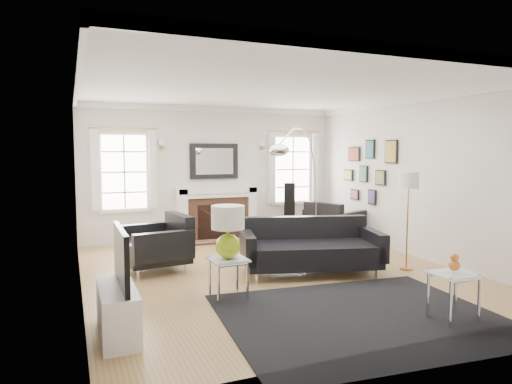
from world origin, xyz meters
name	(u,v)px	position (x,y,z in m)	size (l,w,h in m)	color
floor	(271,271)	(0.00, 0.00, 0.00)	(6.00, 6.00, 0.00)	#986C3F
back_wall	(214,173)	(0.00, 3.00, 1.40)	(5.50, 0.04, 2.80)	beige
front_wall	(405,200)	(0.00, -3.00, 1.40)	(5.50, 0.04, 2.80)	beige
left_wall	(78,186)	(-2.75, 0.00, 1.40)	(0.04, 6.00, 2.80)	beige
right_wall	(414,177)	(2.75, 0.00, 1.40)	(0.04, 6.00, 2.80)	beige
ceiling	(272,88)	(0.00, 0.00, 2.80)	(5.50, 6.00, 0.02)	white
crown_molding	(272,92)	(0.00, 0.00, 2.74)	(5.50, 6.00, 0.12)	white
fireplace	(217,214)	(0.00, 2.79, 0.54)	(1.70, 0.69, 1.11)	white
mantel_mirror	(214,161)	(0.00, 2.95, 1.65)	(1.05, 0.07, 0.75)	black
window_left	(124,172)	(-1.85, 2.95, 1.46)	(1.24, 0.15, 1.62)	white
window_right	(292,169)	(1.85, 2.95, 1.46)	(1.24, 0.15, 1.62)	white
gallery_wall	(368,168)	(2.72, 1.30, 1.53)	(0.04, 1.73, 1.29)	black
tv_unit	(118,304)	(-2.44, -1.70, 0.33)	(0.35, 1.00, 1.09)	white
area_rug	(361,317)	(0.12, -2.20, 0.01)	(3.04, 2.53, 0.01)	black
sofa	(310,249)	(0.52, -0.29, 0.37)	(2.25, 1.46, 0.68)	black
armchair_left	(159,245)	(-1.59, 0.73, 0.40)	(1.09, 1.18, 0.71)	black
armchair_right	(333,223)	(2.14, 1.65, 0.39)	(1.22, 1.29, 0.69)	black
coffee_table	(282,248)	(0.19, 0.01, 0.34)	(0.84, 0.84, 0.37)	silver
side_table_left	(228,267)	(-1.03, -0.97, 0.40)	(0.46, 0.46, 0.50)	silver
nesting_table	(454,283)	(0.99, -2.65, 0.41)	(0.48, 0.41, 0.53)	silver
gourd_lamp	(228,228)	(-1.03, -0.97, 0.89)	(0.42, 0.42, 0.67)	#A1C418
orange_vase	(454,263)	(0.99, -2.65, 0.64)	(0.12, 0.12, 0.19)	#B95617
arc_floor_lamp	(299,183)	(0.97, 0.94, 1.28)	(1.67, 1.55, 2.37)	silver
stick_floor_lamp	(408,185)	(2.00, -0.72, 1.33)	(0.31, 0.31, 1.54)	#AA773B
speaker_tower	(289,209)	(1.63, 2.65, 0.58)	(0.23, 0.23, 1.17)	black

